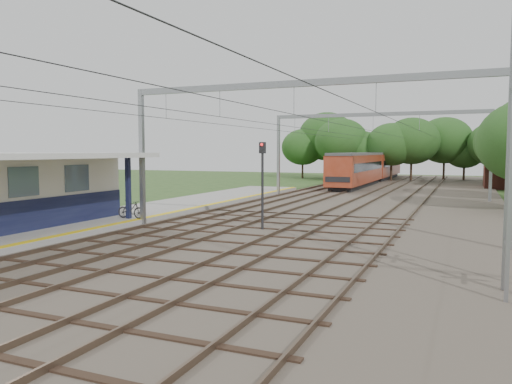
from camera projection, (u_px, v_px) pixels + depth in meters
The scene contains 9 objects.
ballast_bed at pixel (370, 204), 36.09m from camera, with size 18.00×90.00×0.10m, color #473D33.
platform at pixel (92, 222), 25.90m from camera, with size 5.00×52.00×0.35m, color gray.
yellow_stripe at pixel (127, 221), 25.00m from camera, with size 0.45×52.00×0.01m, color yellow.
rail_tracks at pixel (337, 201), 37.06m from camera, with size 11.80×88.00×0.15m.
catenary_system at pixel (349, 125), 31.56m from camera, with size 17.22×88.00×7.00m.
tree_band at pixel (410, 143), 60.63m from camera, with size 31.72×30.88×8.82m.
bicycle at pixel (131, 209), 26.08m from camera, with size 0.45×1.59×0.95m, color black.
train at pixel (371, 166), 61.04m from camera, with size 2.74×34.14×3.61m.
signal_post at pixel (262, 176), 23.91m from camera, with size 0.30×0.26×4.30m.
Camera 1 is at (10.43, -6.28, 3.86)m, focal length 35.00 mm.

